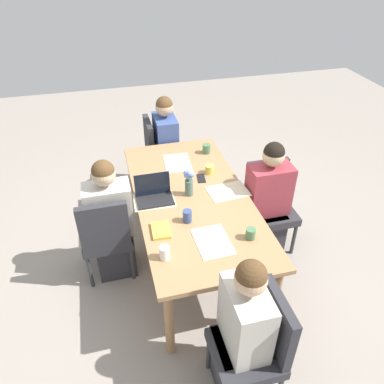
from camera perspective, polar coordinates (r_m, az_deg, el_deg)
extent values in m
plane|color=gray|center=(3.84, 0.00, -9.68)|extent=(10.00, 10.00, 0.00)
cube|color=#9E754C|center=(3.37, 0.00, -0.97)|extent=(2.07, 1.00, 0.04)
cylinder|color=#9E754C|center=(4.30, -8.59, 1.57)|extent=(0.07, 0.07, 0.70)
cylinder|color=#9E754C|center=(2.92, -3.47, -19.19)|extent=(0.07, 0.07, 0.70)
cylinder|color=#9E754C|center=(4.43, 2.16, 3.09)|extent=(0.07, 0.07, 0.70)
cylinder|color=#9E754C|center=(3.10, 12.42, -15.65)|extent=(0.07, 0.07, 0.70)
cube|color=#2D2D33|center=(3.54, -12.83, -6.51)|extent=(0.44, 0.44, 0.08)
cube|color=#2D2D33|center=(3.22, -13.21, -5.21)|extent=(0.06, 0.42, 0.45)
cylinder|color=#333338|center=(3.84, -15.42, -7.55)|extent=(0.04, 0.04, 0.37)
cylinder|color=#333338|center=(3.83, -9.76, -6.74)|extent=(0.04, 0.04, 0.37)
cylinder|color=#333338|center=(3.57, -15.23, -11.62)|extent=(0.04, 0.04, 0.37)
cylinder|color=#333338|center=(3.55, -9.06, -10.76)|extent=(0.04, 0.04, 0.37)
cube|color=#2D2D33|center=(3.66, -11.52, -8.52)|extent=(0.36, 0.34, 0.45)
cube|color=#B7B2A8|center=(3.35, -12.46, -2.67)|extent=(0.24, 0.40, 0.50)
sphere|color=tan|center=(3.14, -13.31, 2.63)|extent=(0.20, 0.20, 0.20)
sphere|color=#51381E|center=(3.13, -13.38, 3.09)|extent=(0.19, 0.19, 0.19)
cube|color=#2D2D33|center=(3.79, 11.89, -3.11)|extent=(0.44, 0.44, 0.08)
cube|color=#2D2D33|center=(3.77, 11.20, 1.78)|extent=(0.06, 0.42, 0.45)
cylinder|color=#333338|center=(3.88, 15.20, -6.92)|extent=(0.04, 0.04, 0.37)
cylinder|color=#333338|center=(3.74, 10.00, -8.05)|extent=(0.04, 0.04, 0.37)
cylinder|color=#333338|center=(4.13, 12.83, -3.52)|extent=(0.04, 0.04, 0.37)
cylinder|color=#333338|center=(3.99, 7.91, -4.44)|extent=(0.04, 0.04, 0.37)
cube|color=#2D2D33|center=(3.88, 10.75, -5.39)|extent=(0.36, 0.34, 0.45)
cube|color=#93333D|center=(3.59, 11.58, 0.34)|extent=(0.24, 0.40, 0.50)
sphere|color=tan|center=(3.40, 12.31, 5.44)|extent=(0.20, 0.20, 0.20)
sphere|color=black|center=(3.38, 12.37, 5.88)|extent=(0.19, 0.19, 0.19)
cube|color=#2D2D33|center=(2.74, 8.07, -23.04)|extent=(0.44, 0.44, 0.08)
cube|color=#2D2D33|center=(2.57, 12.74, -18.76)|extent=(0.42, 0.06, 0.45)
cylinder|color=#333338|center=(2.98, 2.55, -23.22)|extent=(0.04, 0.04, 0.37)
cylinder|color=#333338|center=(3.07, 9.88, -21.41)|extent=(0.04, 0.04, 0.37)
cube|color=#2D2D33|center=(2.92, 7.28, -23.98)|extent=(0.34, 0.36, 0.45)
cube|color=#B7B2A8|center=(2.53, 8.12, -18.50)|extent=(0.40, 0.24, 0.50)
sphere|color=#D6AA83|center=(2.24, 8.92, -12.92)|extent=(0.20, 0.20, 0.20)
sphere|color=#51381E|center=(2.22, 8.99, -12.40)|extent=(0.19, 0.19, 0.19)
cube|color=#2D2D33|center=(4.63, -4.02, 5.45)|extent=(0.44, 0.44, 0.08)
cube|color=#2D2D33|center=(4.48, -6.56, 8.05)|extent=(0.42, 0.06, 0.45)
cylinder|color=#333338|center=(4.94, -2.17, 4.55)|extent=(0.04, 0.04, 0.37)
cylinder|color=#333338|center=(4.63, -1.14, 2.20)|extent=(0.04, 0.04, 0.37)
cylinder|color=#333338|center=(4.89, -6.53, 3.95)|extent=(0.04, 0.04, 0.37)
cylinder|color=#333338|center=(4.57, -5.78, 1.53)|extent=(0.04, 0.04, 0.37)
cube|color=#2D2D33|center=(4.68, -3.78, 3.13)|extent=(0.34, 0.36, 0.45)
cube|color=#384C84|center=(4.44, -4.02, 8.30)|extent=(0.40, 0.24, 0.50)
sphere|color=tan|center=(4.29, -4.23, 12.70)|extent=(0.20, 0.20, 0.20)
sphere|color=#51381E|center=(4.27, -4.24, 13.07)|extent=(0.19, 0.19, 0.19)
cylinder|color=#4C6B60|center=(3.34, -0.44, 0.68)|extent=(0.08, 0.08, 0.15)
sphere|color=#6B7FD1|center=(3.23, -0.43, 2.80)|extent=(0.05, 0.05, 0.05)
cylinder|color=#477A3D|center=(3.26, -0.43, 2.17)|extent=(0.01, 0.01, 0.08)
sphere|color=#6B7FD1|center=(3.25, -0.15, 2.66)|extent=(0.06, 0.06, 0.06)
cylinder|color=#477A3D|center=(3.27, -0.15, 2.17)|extent=(0.01, 0.01, 0.07)
sphere|color=#6B7FD1|center=(3.28, -0.42, 2.48)|extent=(0.05, 0.05, 0.05)
cylinder|color=#477A3D|center=(3.30, -0.42, 2.18)|extent=(0.01, 0.01, 0.04)
sphere|color=#6B7FD1|center=(3.27, -0.81, 2.89)|extent=(0.06, 0.06, 0.06)
cylinder|color=#477A3D|center=(3.29, -0.81, 2.37)|extent=(0.01, 0.01, 0.07)
sphere|color=#6B7FD1|center=(3.25, -0.78, 2.51)|extent=(0.05, 0.05, 0.05)
cylinder|color=#477A3D|center=(3.27, -0.78, 2.06)|extent=(0.01, 0.01, 0.06)
cube|color=beige|center=(3.32, -5.75, -1.31)|extent=(0.28, 0.37, 0.00)
cube|color=beige|center=(3.43, 5.50, 0.10)|extent=(0.28, 0.38, 0.00)
cube|color=beige|center=(2.91, 3.16, -7.51)|extent=(0.37, 0.27, 0.00)
cube|color=beige|center=(3.84, -2.18, 4.47)|extent=(0.38, 0.28, 0.00)
cube|color=black|center=(3.31, -5.68, -1.17)|extent=(0.22, 0.32, 0.02)
cube|color=black|center=(3.33, -6.06, 1.22)|extent=(0.04, 0.31, 0.20)
cylinder|color=white|center=(2.75, -4.18, -9.18)|extent=(0.08, 0.08, 0.11)
cylinder|color=#33477A|center=(3.05, -0.72, -3.68)|extent=(0.08, 0.08, 0.11)
cylinder|color=#DBC64C|center=(3.66, 2.67, 3.47)|extent=(0.09, 0.09, 0.08)
cylinder|color=#47704C|center=(4.00, 2.21, 6.59)|extent=(0.08, 0.08, 0.10)
cylinder|color=#47704C|center=(2.94, 8.89, -6.26)|extent=(0.08, 0.08, 0.09)
cube|color=gold|center=(2.99, -4.78, -5.82)|extent=(0.21, 0.15, 0.02)
cube|color=black|center=(3.59, 1.42, 2.09)|extent=(0.16, 0.09, 0.01)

